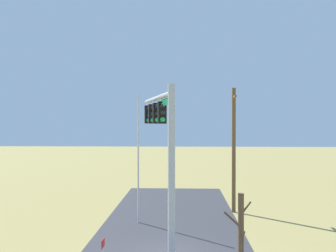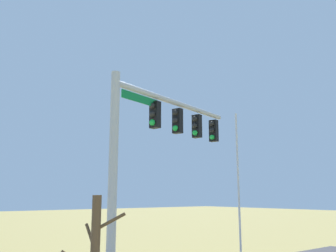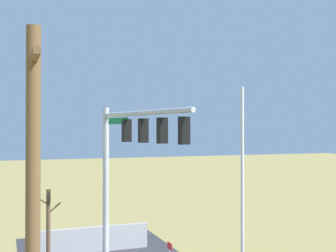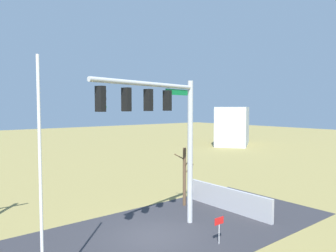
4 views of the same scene
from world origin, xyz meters
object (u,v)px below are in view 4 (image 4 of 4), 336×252
at_px(flagpole, 40,181).
at_px(distant_building, 233,126).
at_px(signal_mast, 166,123).
at_px(bare_tree, 184,176).
at_px(open_sign, 219,224).

xyz_separation_m(flagpole, distant_building, (37.89, 23.98, -0.81)).
height_order(signal_mast, distant_building, signal_mast).
relative_size(bare_tree, open_sign, 2.96).
bearing_deg(flagpole, distant_building, 32.33).
distance_m(signal_mast, flagpole, 6.76).
relative_size(signal_mast, bare_tree, 2.07).
bearing_deg(bare_tree, flagpole, -155.35).
bearing_deg(bare_tree, distant_building, 34.83).
bearing_deg(open_sign, signal_mast, 115.98).
distance_m(signal_mast, open_sign, 5.17).
distance_m(signal_mast, distant_building, 38.65).
height_order(signal_mast, open_sign, signal_mast).
height_order(bare_tree, distant_building, distant_building).
xyz_separation_m(signal_mast, flagpole, (-6.35, -1.75, -1.52)).
xyz_separation_m(flagpole, open_sign, (7.49, -0.59, -2.95)).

